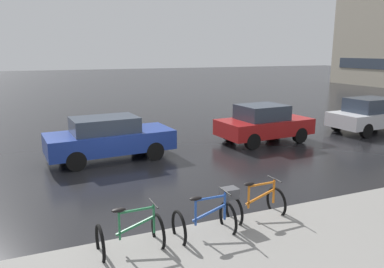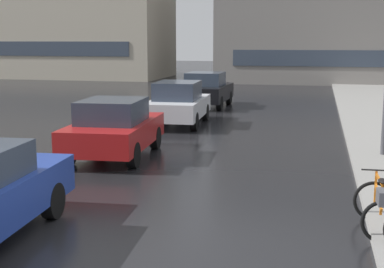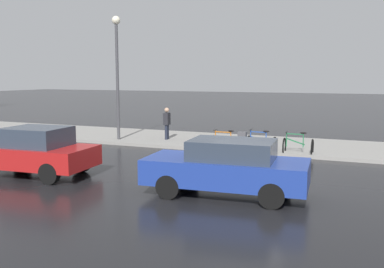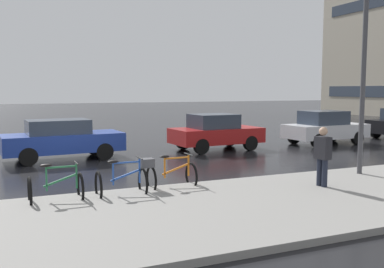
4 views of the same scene
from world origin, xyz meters
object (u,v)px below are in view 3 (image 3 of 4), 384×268
bicycle_second (261,144)px  car_blue (227,167)px  car_red (35,151)px  pedestrian (167,123)px  streetlamp (117,61)px  bicycle_nearest (298,146)px  bicycle_third (230,141)px

bicycle_second → car_blue: 6.58m
car_blue → car_red: size_ratio=1.11×
car_blue → pedestrian: (7.78, 5.57, 0.16)m
bicycle_second → car_blue: (-6.54, -0.64, 0.37)m
bicycle_second → streetlamp: bearing=87.3°
bicycle_second → pedestrian: pedestrian is taller
car_blue → car_red: car_red is taller
bicycle_second → car_red: car_red is taller
streetlamp → bicycle_second: bearing=-92.7°
car_blue → bicycle_nearest: bearing=-7.5°
bicycle_nearest → streetlamp: streetlamp is taller
bicycle_nearest → car_blue: car_blue is taller
bicycle_third → bicycle_second: bearing=-75.1°
bicycle_third → car_red: car_red is taller
bicycle_second → car_red: bearing=139.1°
bicycle_nearest → bicycle_second: size_ratio=1.03×
bicycle_nearest → bicycle_second: 1.49m
pedestrian → streetlamp: (-0.90, 2.15, 2.92)m
bicycle_second → streetlamp: size_ratio=0.19×
bicycle_third → car_blue: bearing=-163.1°
bicycle_nearest → car_blue: bearing=172.5°
car_blue → streetlamp: streetlamp is taller
bicycle_second → car_red: 8.83m
car_red → bicycle_second: bearing=-40.9°
bicycle_second → streetlamp: (0.34, 7.08, 3.46)m
car_blue → streetlamp: (6.88, 7.72, 3.08)m
pedestrian → streetlamp: 3.73m
car_red → pedestrian: bearing=-6.1°
bicycle_third → car_red: bearing=144.4°
bicycle_nearest → car_red: 9.86m
car_blue → streetlamp: 10.79m
bicycle_nearest → bicycle_third: size_ratio=0.81×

